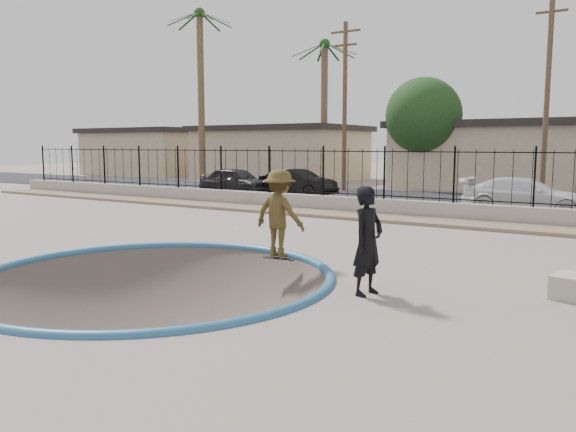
% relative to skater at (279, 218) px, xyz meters
% --- Properties ---
extents(ground, '(120.00, 120.00, 2.20)m').
position_rel_skater_xyz_m(ground, '(-1.21, 10.40, -2.05)').
color(ground, gray).
rests_on(ground, ground).
extents(bowl_pit, '(6.84, 6.84, 1.80)m').
position_rel_skater_xyz_m(bowl_pit, '(-1.21, -2.60, -0.95)').
color(bowl_pit, '#493E38').
rests_on(bowl_pit, ground).
extents(coping_ring, '(7.04, 7.04, 0.20)m').
position_rel_skater_xyz_m(coping_ring, '(-1.21, -2.60, -0.95)').
color(coping_ring, '#285B82').
rests_on(coping_ring, ground).
extents(rock_strip, '(42.00, 1.60, 0.11)m').
position_rel_skater_xyz_m(rock_strip, '(-1.21, 7.60, -0.90)').
color(rock_strip, '#887859').
rests_on(rock_strip, ground).
extents(retaining_wall, '(42.00, 0.45, 0.60)m').
position_rel_skater_xyz_m(retaining_wall, '(-1.21, 8.70, -0.65)').
color(retaining_wall, gray).
rests_on(retaining_wall, ground).
extents(fence, '(40.00, 0.04, 1.80)m').
position_rel_skater_xyz_m(fence, '(-1.21, 8.70, 0.55)').
color(fence, black).
rests_on(fence, retaining_wall).
extents(street, '(90.00, 8.00, 0.04)m').
position_rel_skater_xyz_m(street, '(-1.21, 15.40, -0.94)').
color(street, black).
rests_on(street, ground).
extents(house_west_far, '(10.60, 8.60, 3.90)m').
position_rel_skater_xyz_m(house_west_far, '(-29.21, 24.90, 1.02)').
color(house_west_far, tan).
rests_on(house_west_far, ground).
extents(house_west, '(11.60, 8.60, 3.90)m').
position_rel_skater_xyz_m(house_west, '(-16.21, 24.90, 1.02)').
color(house_west, tan).
rests_on(house_west, ground).
extents(house_center, '(10.60, 8.60, 3.90)m').
position_rel_skater_xyz_m(house_center, '(-1.21, 24.90, 1.02)').
color(house_center, tan).
rests_on(house_center, ground).
extents(palm_left, '(2.30, 2.30, 11.30)m').
position_rel_skater_xyz_m(palm_left, '(-18.21, 18.40, 7.00)').
color(palm_left, brown).
rests_on(palm_left, ground).
extents(palm_mid, '(2.30, 2.30, 9.30)m').
position_rel_skater_xyz_m(palm_mid, '(-11.21, 22.40, 5.73)').
color(palm_mid, brown).
rests_on(palm_mid, ground).
extents(utility_pole_left, '(1.70, 0.24, 9.00)m').
position_rel_skater_xyz_m(utility_pole_left, '(-7.21, 17.40, 3.75)').
color(utility_pole_left, '#473323').
rests_on(utility_pole_left, ground).
extents(utility_pole_mid, '(1.70, 0.24, 9.50)m').
position_rel_skater_xyz_m(utility_pole_mid, '(2.79, 17.40, 4.00)').
color(utility_pole_mid, '#473323').
rests_on(utility_pole_mid, ground).
extents(street_tree_left, '(4.32, 4.32, 6.36)m').
position_rel_skater_xyz_m(street_tree_left, '(-4.21, 21.40, 3.23)').
color(street_tree_left, '#473323').
rests_on(street_tree_left, ground).
extents(skater, '(1.28, 0.79, 1.91)m').
position_rel_skater_xyz_m(skater, '(0.00, 0.00, 0.00)').
color(skater, brown).
rests_on(skater, ground).
extents(skateboard, '(0.76, 0.27, 0.06)m').
position_rel_skater_xyz_m(skateboard, '(-0.00, 0.00, -0.90)').
color(skateboard, black).
rests_on(skateboard, ground).
extents(videographer, '(0.56, 0.75, 1.86)m').
position_rel_skater_xyz_m(videographer, '(2.79, -1.54, -0.03)').
color(videographer, black).
rests_on(videographer, ground).
extents(car_a, '(4.16, 1.89, 1.39)m').
position_rel_skater_xyz_m(car_a, '(-10.69, 12.32, -0.23)').
color(car_a, black).
rests_on(car_a, street).
extents(car_b, '(4.07, 1.72, 1.31)m').
position_rel_skater_xyz_m(car_b, '(-7.71, 13.40, -0.26)').
color(car_b, black).
rests_on(car_b, street).
extents(car_c, '(4.54, 1.93, 1.31)m').
position_rel_skater_xyz_m(car_c, '(3.06, 11.80, -0.27)').
color(car_c, silver).
rests_on(car_c, street).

